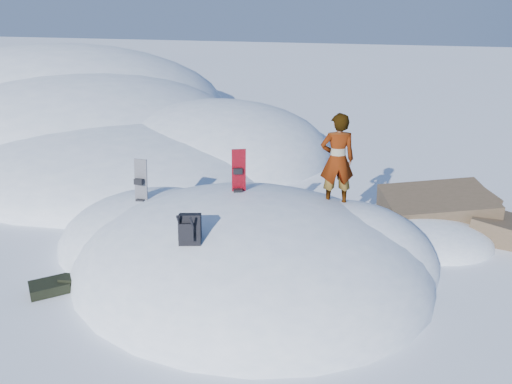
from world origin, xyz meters
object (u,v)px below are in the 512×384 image
(backpack, at_px, (189,230))
(person, at_px, (337,160))
(snowboard_dark, at_px, (141,194))
(snowboard_red, at_px, (239,183))

(backpack, relative_size, person, 0.32)
(backpack, bearing_deg, snowboard_dark, 118.45)
(snowboard_red, bearing_deg, backpack, -119.45)
(snowboard_red, distance_m, person, 1.96)
(snowboard_red, distance_m, snowboard_dark, 2.16)
(snowboard_dark, distance_m, backpack, 2.70)
(person, bearing_deg, snowboard_red, 1.13)
(backpack, distance_m, person, 3.31)
(snowboard_red, xyz_separation_m, backpack, (-0.21, -1.94, -0.15))
(person, bearing_deg, snowboard_dark, -8.00)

